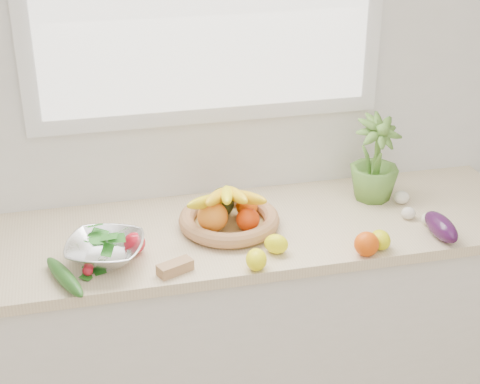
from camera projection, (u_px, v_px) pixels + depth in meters
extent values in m
cube|color=white|center=(207.00, 81.00, 2.67)|extent=(4.50, 0.02, 2.70)
cube|color=silver|center=(226.00, 336.00, 2.81)|extent=(2.20, 0.58, 0.86)
cube|color=beige|center=(225.00, 234.00, 2.61)|extent=(2.24, 0.62, 0.04)
sphere|color=#E14C07|center=(367.00, 244.00, 2.43)|extent=(0.10, 0.10, 0.08)
ellipsoid|color=#FFF50D|center=(256.00, 260.00, 2.35)|extent=(0.08, 0.10, 0.07)
ellipsoid|color=#D9DA0B|center=(380.00, 240.00, 2.47)|extent=(0.07, 0.08, 0.07)
ellipsoid|color=#F5F00D|center=(276.00, 244.00, 2.44)|extent=(0.11, 0.10, 0.07)
sphere|color=#B80E1E|center=(135.00, 243.00, 2.44)|extent=(0.08, 0.08, 0.07)
cube|color=tan|center=(175.00, 267.00, 2.34)|extent=(0.13, 0.09, 0.04)
ellipsoid|color=silver|center=(408.00, 213.00, 2.66)|extent=(0.07, 0.07, 0.04)
ellipsoid|color=silver|center=(402.00, 197.00, 2.77)|extent=(0.07, 0.07, 0.05)
ellipsoid|color=white|center=(429.00, 219.00, 2.62)|extent=(0.06, 0.06, 0.04)
ellipsoid|color=#310E34|center=(441.00, 227.00, 2.54)|extent=(0.08, 0.20, 0.08)
ellipsoid|color=#194E16|center=(64.00, 277.00, 2.28)|extent=(0.14, 0.26, 0.05)
sphere|color=red|center=(88.00, 271.00, 2.33)|extent=(0.04, 0.04, 0.03)
imported|color=#558731|center=(375.00, 159.00, 2.75)|extent=(0.23, 0.23, 0.33)
cylinder|color=tan|center=(229.00, 226.00, 2.61)|extent=(0.36, 0.36, 0.01)
torus|color=tan|center=(229.00, 219.00, 2.60)|extent=(0.42, 0.42, 0.05)
sphere|color=orange|center=(213.00, 217.00, 2.55)|extent=(0.13, 0.13, 0.11)
sphere|color=red|center=(248.00, 219.00, 2.56)|extent=(0.10, 0.10, 0.08)
sphere|color=#FE5F08|center=(247.00, 206.00, 2.65)|extent=(0.09, 0.09, 0.08)
ellipsoid|color=black|center=(222.00, 202.00, 2.64)|extent=(0.10, 0.10, 0.11)
ellipsoid|color=yellow|center=(209.00, 201.00, 2.54)|extent=(0.21, 0.19, 0.10)
ellipsoid|color=yellow|center=(217.00, 197.00, 2.55)|extent=(0.15, 0.23, 0.10)
ellipsoid|color=#FFF015|center=(227.00, 195.00, 2.54)|extent=(0.09, 0.24, 0.10)
ellipsoid|color=yellow|center=(235.00, 195.00, 2.56)|extent=(0.07, 0.24, 0.10)
ellipsoid|color=gold|center=(245.00, 197.00, 2.56)|extent=(0.14, 0.23, 0.10)
cylinder|color=silver|center=(106.00, 261.00, 2.39)|extent=(0.12, 0.12, 0.02)
imported|color=silver|center=(105.00, 250.00, 2.38)|extent=(0.31, 0.31, 0.06)
ellipsoid|color=#1B6C21|center=(104.00, 240.00, 2.36)|extent=(0.23, 0.23, 0.08)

